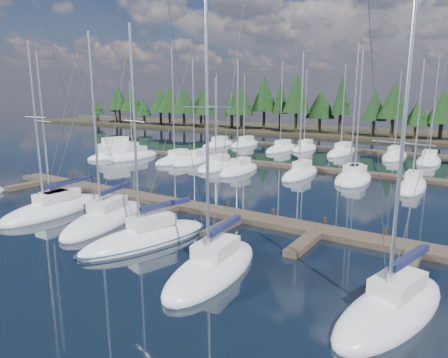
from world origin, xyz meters
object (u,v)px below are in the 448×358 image
Objects in this scene: front_sailboat_6 at (392,309)px; motor_yacht_left at (119,154)px; front_sailboat_3 at (105,219)px; front_sailboat_4 at (146,238)px; front_sailboat_1 at (57,208)px; front_sailboat_2 at (50,211)px; front_sailboat_5 at (213,268)px; main_dock at (177,206)px.

front_sailboat_6 is 49.61m from motor_yacht_left.
front_sailboat_3 is at bearing -44.25° from motor_yacht_left.
front_sailboat_6 is (14.91, -0.58, 0.01)m from front_sailboat_4.
front_sailboat_4 is 1.04× the size of front_sailboat_6.
front_sailboat_1 is 0.87m from front_sailboat_2.
front_sailboat_1 is 0.94× the size of front_sailboat_4.
front_sailboat_3 is 20.40m from front_sailboat_6.
front_sailboat_6 is (8.77, 0.84, -0.01)m from front_sailboat_5.
main_dock is 6.09m from front_sailboat_3.
front_sailboat_4 is at bearing -13.50° from front_sailboat_3.
main_dock is 4.20× the size of motor_yacht_left.
front_sailboat_5 is 1.51× the size of motor_yacht_left.
main_dock is 10.02m from front_sailboat_2.
front_sailboat_1 is 11.01m from front_sailboat_4.
front_sailboat_1 is at bearing 174.32° from front_sailboat_4.
front_sailboat_1 is at bearing -142.50° from main_dock.
main_dock is 7.72m from front_sailboat_4.
front_sailboat_6 reaches higher than front_sailboat_1.
front_sailboat_1 is at bearing -52.37° from motor_yacht_left.
front_sailboat_5 is at bearing -174.52° from front_sailboat_6.
front_sailboat_6 is at bearing -1.89° from front_sailboat_2.
front_sailboat_3 is (5.28, 1.03, -0.01)m from front_sailboat_2.
front_sailboat_4 is at bearing -39.84° from motor_yacht_left.
motor_yacht_left is at bearing 150.74° from front_sailboat_6.
front_sailboat_5 is at bearing -13.00° from front_sailboat_4.
front_sailboat_3 is at bearing 166.50° from front_sailboat_4.
motor_yacht_left is at bearing 135.75° from front_sailboat_3.
front_sailboat_4 is (10.96, -1.09, 0.00)m from front_sailboat_1.
front_sailboat_1 is at bearing -177.87° from front_sailboat_3.
front_sailboat_2 is at bearing 178.11° from front_sailboat_6.
front_sailboat_5 reaches higher than front_sailboat_2.
front_sailboat_5 is at bearing -13.23° from front_sailboat_3.
front_sailboat_6 is (18.17, -7.58, 0.09)m from main_dock.
front_sailboat_5 is at bearing -5.73° from front_sailboat_2.
front_sailboat_3 is at bearing 174.73° from front_sailboat_6.
front_sailboat_1 is at bearing 171.66° from front_sailboat_5.
front_sailboat_5 is at bearing -36.02° from motor_yacht_left.
motor_yacht_left is (-22.97, 22.37, 0.26)m from front_sailboat_3.
motor_yacht_left is at bearing 140.16° from front_sailboat_4.
front_sailboat_3 is (5.56, 0.21, 0.00)m from front_sailboat_1.
front_sailboat_3 is at bearing 166.77° from front_sailboat_5.
front_sailboat_1 is 0.95× the size of front_sailboat_2.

